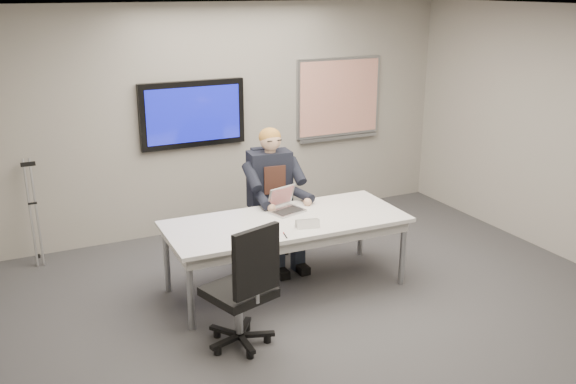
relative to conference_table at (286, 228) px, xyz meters
name	(u,v)px	position (x,y,z in m)	size (l,w,h in m)	color
floor	(353,327)	(0.20, -0.99, -0.66)	(6.00, 6.00, 0.02)	#363739
ceiling	(364,10)	(0.20, -0.99, 2.14)	(6.00, 6.00, 0.02)	silver
wall_back	(230,118)	(0.20, 2.01, 0.74)	(6.00, 0.02, 2.80)	#9C968D
conference_table	(286,228)	(0.00, 0.00, 0.00)	(2.45, 1.07, 0.75)	silver
tv_display	(193,114)	(-0.30, 1.95, 0.84)	(1.30, 0.09, 0.80)	black
whiteboard	(339,99)	(1.75, 1.98, 0.87)	(1.25, 0.08, 1.10)	#969A9F
office_chair_far	(269,230)	(0.20, 0.87, -0.37)	(0.57, 0.57, 0.94)	black
office_chair_near	(243,309)	(-0.83, -0.86, -0.30)	(0.68, 0.68, 1.15)	black
seated_person	(277,211)	(0.19, 0.61, -0.05)	(0.49, 0.84, 1.51)	#1B222E
crutch	(33,210)	(-2.23, 1.80, -0.04)	(0.17, 0.33, 1.23)	#A3A5AA
laptop	(285,205)	(0.11, 0.26, 0.15)	(0.39, 0.40, 0.24)	#AEAEB1
name_tent	(307,223)	(0.09, -0.29, 0.13)	(0.22, 0.06, 0.09)	white
pen	(285,235)	(-0.19, -0.38, 0.09)	(0.01, 0.01, 0.14)	black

